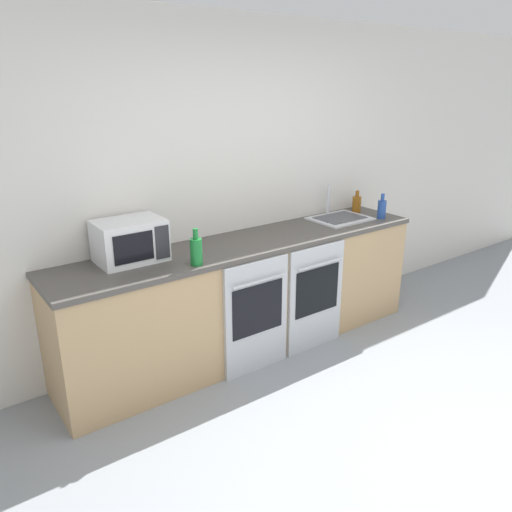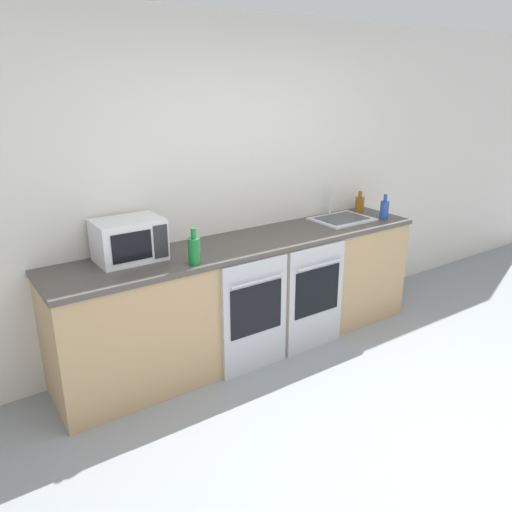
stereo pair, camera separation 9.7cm
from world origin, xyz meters
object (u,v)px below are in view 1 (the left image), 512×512
object	(u,v)px
sink	(339,218)
oven_left	(257,316)
microwave	(130,241)
oven_right	(316,297)
bottle_green	(196,251)
bottle_amber	(357,203)
bottle_blue	(382,209)

from	to	relation	value
sink	oven_left	bearing A→B (deg)	-163.16
microwave	oven_right	bearing A→B (deg)	-17.40
microwave	bottle_green	world-z (taller)	microwave
sink	bottle_amber	bearing A→B (deg)	17.95
bottle_amber	bottle_blue	bearing A→B (deg)	-88.47
oven_left	oven_right	world-z (taller)	same
oven_right	microwave	size ratio (longest dim) A/B	1.95
bottle_green	bottle_amber	xyz separation A→B (m)	(1.95, 0.38, -0.02)
microwave	sink	bearing A→B (deg)	-1.97
oven_left	bottle_blue	distance (m)	1.63
bottle_amber	sink	world-z (taller)	sink
oven_left	microwave	world-z (taller)	microwave
microwave	bottle_amber	size ratio (longest dim) A/B	2.24
microwave	bottle_blue	xyz separation A→B (m)	(2.28, -0.26, -0.06)
bottle_blue	bottle_green	bearing A→B (deg)	-177.67
microwave	bottle_blue	size ratio (longest dim) A/B	2.02
bottle_green	bottle_amber	world-z (taller)	bottle_green
bottle_green	microwave	bearing A→B (deg)	133.81
bottle_blue	bottle_amber	bearing A→B (deg)	91.53
oven_left	oven_right	size ratio (longest dim) A/B	1.00
oven_right	sink	distance (m)	0.85
oven_left	microwave	distance (m)	1.07
microwave	bottle_blue	bearing A→B (deg)	-6.44
oven_right	bottle_amber	bearing A→B (deg)	26.83
bottle_blue	sink	distance (m)	0.39
oven_left	sink	size ratio (longest dim) A/B	1.74
oven_right	bottle_blue	distance (m)	1.10
bottle_green	bottle_blue	bearing A→B (deg)	2.33
bottle_green	oven_right	bearing A→B (deg)	-4.84
oven_right	microwave	distance (m)	1.55
oven_left	microwave	size ratio (longest dim) A/B	1.95
oven_left	microwave	xyz separation A→B (m)	(-0.76, 0.42, 0.62)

